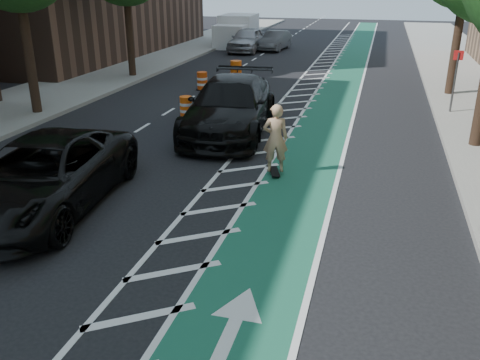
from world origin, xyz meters
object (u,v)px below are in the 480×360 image
(suv_near, at_px, (43,175))
(barrel_a, at_px, (186,108))
(suv_far, at_px, (230,106))
(skateboarder, at_px, (275,138))

(suv_near, height_order, barrel_a, suv_near)
(suv_far, bearing_deg, barrel_a, 140.61)
(suv_near, xyz_separation_m, suv_far, (2.40, 7.08, 0.11))
(skateboarder, relative_size, suv_near, 0.32)
(skateboarder, distance_m, barrel_a, 6.81)
(barrel_a, bearing_deg, suv_near, -91.34)
(suv_near, xyz_separation_m, barrel_a, (0.20, 8.58, -0.43))
(skateboarder, height_order, suv_far, skateboarder)
(skateboarder, xyz_separation_m, suv_near, (-4.70, -3.51, -0.22))
(suv_near, height_order, suv_far, suv_far)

